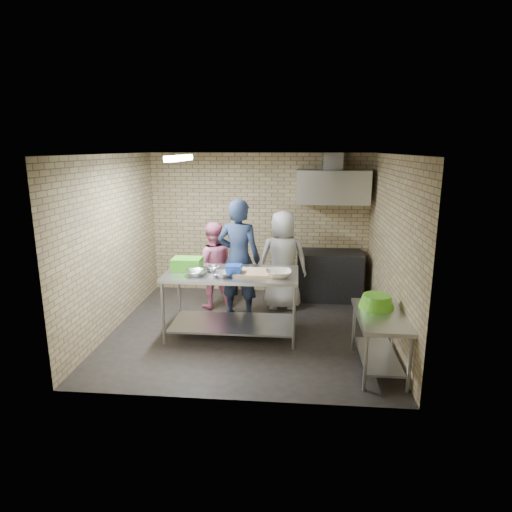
{
  "coord_description": "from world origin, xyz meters",
  "views": [
    {
      "loc": [
        0.71,
        -6.45,
        2.79
      ],
      "look_at": [
        0.1,
        0.2,
        1.15
      ],
      "focal_mm": 31.06,
      "sensor_mm": 36.0,
      "label": 1
    }
  ],
  "objects": [
    {
      "name": "back_wall",
      "position": [
        0.0,
        2.0,
        1.35
      ],
      "size": [
        4.2,
        0.06,
        2.7
      ],
      "primitive_type": "cube",
      "color": "tan",
      "rests_on": "ground"
    },
    {
      "name": "woman_white",
      "position": [
        0.49,
        1.07,
        0.87
      ],
      "size": [
        0.88,
        0.6,
        1.75
      ],
      "primitive_type": "imported",
      "rotation": [
        0.0,
        0.0,
        3.19
      ],
      "color": "silver",
      "rests_on": "floor"
    },
    {
      "name": "blue_tub",
      "position": [
        -0.18,
        -0.29,
        1.06
      ],
      "size": [
        0.22,
        0.22,
        0.14
      ],
      "primitive_type": "cube",
      "color": "#173DAF",
      "rests_on": "prep_table"
    },
    {
      "name": "front_wall",
      "position": [
        0.0,
        -2.0,
        1.35
      ],
      "size": [
        4.2,
        0.06,
        2.7
      ],
      "primitive_type": "cube",
      "color": "tan",
      "rests_on": "ground"
    },
    {
      "name": "ceiling",
      "position": [
        0.0,
        0.0,
        2.7
      ],
      "size": [
        4.2,
        4.2,
        0.0
      ],
      "primitive_type": "plane",
      "rotation": [
        3.14,
        0.0,
        0.0
      ],
      "color": "black",
      "rests_on": "ground"
    },
    {
      "name": "man_navy",
      "position": [
        -0.22,
        0.59,
        1.0
      ],
      "size": [
        0.8,
        0.6,
        2.0
      ],
      "primitive_type": "imported",
      "rotation": [
        0.0,
        0.0,
        2.96
      ],
      "color": "#151D36",
      "rests_on": "floor"
    },
    {
      "name": "side_counter",
      "position": [
        1.8,
        -1.1,
        0.38
      ],
      "size": [
        0.6,
        1.2,
        0.75
      ],
      "primitive_type": "cube",
      "color": "silver",
      "rests_on": "floor"
    },
    {
      "name": "ceramic_bowl",
      "position": [
        0.47,
        -0.34,
        1.03
      ],
      "size": [
        0.42,
        0.42,
        0.09
      ],
      "primitive_type": "imported",
      "rotation": [
        0.0,
        0.0,
        0.11
      ],
      "color": "beige",
      "rests_on": "prep_table"
    },
    {
      "name": "cutting_board",
      "position": [
        0.12,
        -0.21,
        1.0
      ],
      "size": [
        0.6,
        0.46,
        0.03
      ],
      "primitive_type": "cube",
      "color": "tan",
      "rests_on": "prep_table"
    },
    {
      "name": "woman_pink",
      "position": [
        -0.74,
        0.98,
        0.77
      ],
      "size": [
        0.86,
        0.74,
        1.54
      ],
      "primitive_type": "imported",
      "rotation": [
        0.0,
        0.0,
        3.37
      ],
      "color": "pink",
      "rests_on": "floor"
    },
    {
      "name": "green_crate",
      "position": [
        -0.93,
        -0.07,
        1.07
      ],
      "size": [
        0.44,
        0.33,
        0.18
      ],
      "primitive_type": "cube",
      "color": "green",
      "rests_on": "prep_table"
    },
    {
      "name": "hood_duct",
      "position": [
        1.35,
        1.85,
        2.55
      ],
      "size": [
        0.35,
        0.3,
        0.3
      ],
      "primitive_type": "cube",
      "color": "#A5A8AD",
      "rests_on": "back_wall"
    },
    {
      "name": "green_basin",
      "position": [
        1.78,
        -0.85,
        0.83
      ],
      "size": [
        0.46,
        0.46,
        0.17
      ],
      "primitive_type": null,
      "color": "#59C626",
      "rests_on": "side_counter"
    },
    {
      "name": "bottle_green",
      "position": [
        1.8,
        1.89,
        2.02
      ],
      "size": [
        0.06,
        0.06,
        0.15
      ],
      "primitive_type": "cylinder",
      "color": "green",
      "rests_on": "wall_shelf"
    },
    {
      "name": "prep_table",
      "position": [
        -0.23,
        -0.19,
        0.49
      ],
      "size": [
        1.97,
        0.99,
        0.99
      ],
      "primitive_type": "cube",
      "color": "silver",
      "rests_on": "floor"
    },
    {
      "name": "left_wall",
      "position": [
        -2.1,
        0.0,
        1.35
      ],
      "size": [
        0.06,
        4.0,
        2.7
      ],
      "primitive_type": "cube",
      "color": "tan",
      "rests_on": "ground"
    },
    {
      "name": "fluorescent_fixture",
      "position": [
        -1.0,
        0.0,
        2.64
      ],
      "size": [
        0.1,
        1.25,
        0.08
      ],
      "primitive_type": "cube",
      "color": "white",
      "rests_on": "ceiling"
    },
    {
      "name": "floor",
      "position": [
        0.0,
        0.0,
        0.0
      ],
      "size": [
        4.2,
        4.2,
        0.0
      ],
      "primitive_type": "plane",
      "color": "black",
      "rests_on": "ground"
    },
    {
      "name": "wall_shelf",
      "position": [
        1.65,
        1.89,
        1.92
      ],
      "size": [
        0.8,
        0.2,
        0.04
      ],
      "primitive_type": "cube",
      "color": "#3F2B19",
      "rests_on": "back_wall"
    },
    {
      "name": "mixing_bowl_b",
      "position": [
        -0.53,
        -0.14,
        1.02
      ],
      "size": [
        0.26,
        0.26,
        0.07
      ],
      "primitive_type": "imported",
      "rotation": [
        0.0,
        0.0,
        0.11
      ],
      "color": "silver",
      "rests_on": "prep_table"
    },
    {
      "name": "range_hood",
      "position": [
        1.35,
        1.7,
        2.1
      ],
      "size": [
        1.3,
        0.6,
        0.6
      ],
      "primitive_type": "cube",
      "color": "silver",
      "rests_on": "back_wall"
    },
    {
      "name": "bottle_red",
      "position": [
        1.4,
        1.89,
        2.03
      ],
      "size": [
        0.07,
        0.07,
        0.18
      ],
      "primitive_type": "cylinder",
      "color": "#B22619",
      "rests_on": "wall_shelf"
    },
    {
      "name": "stove",
      "position": [
        1.35,
        1.65,
        0.45
      ],
      "size": [
        1.2,
        0.7,
        0.9
      ],
      "primitive_type": "cube",
      "color": "black",
      "rests_on": "floor"
    },
    {
      "name": "right_wall",
      "position": [
        2.1,
        0.0,
        1.35
      ],
      "size": [
        0.06,
        4.0,
        2.7
      ],
      "primitive_type": "cube",
      "color": "tan",
      "rests_on": "ground"
    },
    {
      "name": "mixing_bowl_c",
      "position": [
        -0.33,
        -0.41,
        1.02
      ],
      "size": [
        0.31,
        0.31,
        0.07
      ],
      "primitive_type": "imported",
      "rotation": [
        0.0,
        0.0,
        0.11
      ],
      "color": "silver",
      "rests_on": "prep_table"
    },
    {
      "name": "mixing_bowl_a",
      "position": [
        -0.73,
        -0.39,
        1.02
      ],
      "size": [
        0.34,
        0.34,
        0.08
      ],
      "primitive_type": "imported",
      "rotation": [
        0.0,
        0.0,
        0.11
      ],
      "color": "#B2B3B9",
      "rests_on": "prep_table"
    }
  ]
}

